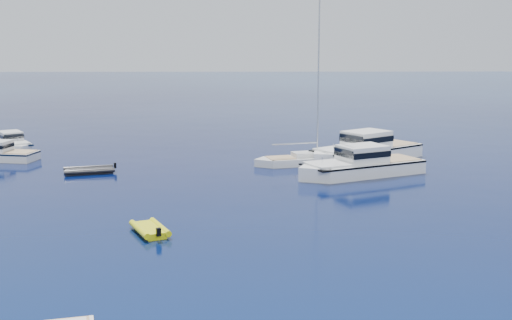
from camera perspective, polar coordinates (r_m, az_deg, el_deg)
The scene contains 6 objects.
motor_cruiser_centre at distance 55.40m, azimuth 8.63°, elevation -1.27°, with size 3.61×11.81×3.10m, color white, non-canonical shape.
motor_cruiser_distant at distance 62.34m, azimuth 9.01°, elevation 0.00°, with size 3.91×12.78×3.36m, color white, non-canonical shape.
motor_cruiser_horizon at distance 71.97m, azimuth -19.75°, elevation 0.89°, with size 2.59×8.46×2.22m, color white, non-canonical shape.
sailboat_centre at distance 59.81m, azimuth 4.23°, elevation -0.33°, with size 2.58×9.94×14.61m, color silver, non-canonical shape.
tender_yellow at distance 39.28m, azimuth -8.85°, elevation -6.07°, with size 1.87×3.36×0.95m, color #DBDF0D, non-canonical shape.
tender_grey_far at distance 57.30m, azimuth -13.77°, elevation -1.07°, with size 2.25×4.20×0.95m, color black, non-canonical shape.
Camera 1 is at (-0.32, -20.14, 10.95)m, focal length 47.85 mm.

